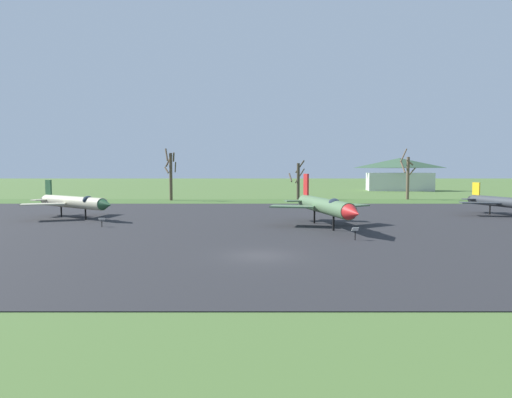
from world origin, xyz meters
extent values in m
plane|color=#4C6B33|center=(0.00, 0.00, 0.00)|extent=(600.00, 600.00, 0.00)
cube|color=#28282B|center=(0.00, 16.81, 0.03)|extent=(99.19, 56.02, 0.05)
cube|color=#41622B|center=(0.00, 50.82, 0.03)|extent=(159.19, 12.00, 0.06)
cylinder|color=#33383D|center=(30.12, 24.57, 1.77)|extent=(3.57, 10.72, 1.24)
cylinder|color=black|center=(28.89, 30.03, 1.77)|extent=(0.99, 0.85, 0.87)
cube|color=#33383D|center=(27.20, 24.80, 1.68)|extent=(4.63, 2.63, 0.12)
cube|color=yellow|center=(29.04, 29.35, 3.22)|extent=(0.43, 1.28, 1.66)
cube|color=#33383D|center=(28.04, 29.00, 1.86)|extent=(1.82, 1.48, 0.12)
cube|color=#33383D|center=(30.09, 29.46, 1.86)|extent=(1.82, 1.48, 0.12)
cylinder|color=black|center=(29.60, 26.87, 0.58)|extent=(0.16, 0.16, 1.15)
cylinder|color=#B7B293|center=(-21.59, 22.11, 1.96)|extent=(10.28, 8.25, 1.37)
cone|color=#234C2D|center=(-16.23, 18.05, 1.96)|extent=(2.01, 1.95, 1.26)
cylinder|color=black|center=(-26.54, 25.85, 1.96)|extent=(1.18, 1.22, 0.96)
ellipsoid|color=#19232D|center=(-19.10, 20.22, 2.34)|extent=(0.96, 1.80, 0.90)
cube|color=#B7B293|center=(-24.14, 20.34, 1.86)|extent=(4.93, 3.49, 0.13)
cube|color=#B7B293|center=(-20.57, 25.04, 1.86)|extent=(2.42, 4.72, 0.13)
cube|color=#234C2D|center=(-25.96, 25.42, 3.56)|extent=(1.13, 0.91, 1.83)
cube|color=#B7B293|center=(-26.51, 24.38, 2.06)|extent=(2.08, 2.18, 0.13)
cube|color=#B7B293|center=(-25.11, 26.22, 2.06)|extent=(2.08, 2.18, 0.13)
cylinder|color=black|center=(-19.51, 20.53, 0.64)|extent=(0.18, 0.18, 1.28)
cylinder|color=black|center=(-23.67, 23.68, 0.64)|extent=(0.18, 0.18, 1.28)
cylinder|color=black|center=(-15.52, 14.52, 0.34)|extent=(0.08, 0.08, 0.68)
cube|color=white|center=(-15.52, 14.52, 0.81)|extent=(0.66, 0.38, 0.25)
cylinder|color=#4C6B47|center=(6.41, 14.54, 2.14)|extent=(3.77, 13.00, 1.49)
cone|color=#B21E1E|center=(7.74, 7.17, 2.14)|extent=(1.71, 2.24, 1.37)
cylinder|color=black|center=(5.21, 21.20, 2.14)|extent=(1.17, 0.99, 1.05)
ellipsoid|color=#19232D|center=(6.95, 11.59, 2.55)|extent=(1.09, 2.05, 1.02)
cube|color=#4C6B47|center=(3.39, 15.04, 2.03)|extent=(4.66, 3.08, 0.14)
cube|color=#4C6B47|center=(9.08, 16.06, 2.03)|extent=(4.80, 4.18, 0.14)
cube|color=#B21E1E|center=(5.36, 20.39, 4.07)|extent=(0.44, 1.51, 2.37)
cube|color=#4C6B47|center=(4.06, 19.98, 2.25)|extent=(2.32, 1.75, 0.14)
cube|color=#4C6B47|center=(6.72, 20.46, 2.25)|extent=(2.32, 1.75, 0.14)
cylinder|color=black|center=(6.92, 11.74, 0.70)|extent=(0.20, 0.20, 1.39)
cylinder|color=black|center=(5.91, 17.34, 0.70)|extent=(0.20, 0.20, 1.39)
cylinder|color=black|center=(7.67, 6.28, 0.40)|extent=(0.08, 0.08, 0.80)
cube|color=white|center=(7.67, 6.28, 0.94)|extent=(0.59, 0.32, 0.29)
cylinder|color=brown|center=(-16.25, 53.05, 4.47)|extent=(0.57, 0.57, 8.94)
cylinder|color=brown|center=(-16.94, 52.62, 5.75)|extent=(1.19, 1.66, 1.26)
cylinder|color=brown|center=(-16.95, 52.76, 8.63)|extent=(0.97, 1.75, 2.38)
cylinder|color=brown|center=(-15.71, 53.20, 8.20)|extent=(0.64, 1.40, 1.76)
cylinder|color=brown|center=(-15.42, 53.27, 6.29)|extent=(0.69, 1.87, 1.98)
cylinder|color=brown|center=(-16.83, 53.27, 7.12)|extent=(0.78, 1.48, 1.54)
cylinder|color=#42382D|center=(7.96, 55.91, 3.54)|extent=(0.59, 0.59, 7.09)
cylinder|color=#42382D|center=(8.34, 56.75, 4.62)|extent=(1.93, 1.03, 2.93)
cylinder|color=#42382D|center=(8.35, 56.68, 6.45)|extent=(1.86, 1.14, 2.53)
cylinder|color=#42382D|center=(6.44, 55.81, 4.33)|extent=(0.50, 3.19, 1.73)
cylinder|color=brown|center=(29.25, 55.82, 4.15)|extent=(0.58, 0.58, 8.30)
cylinder|color=brown|center=(28.19, 55.73, 6.43)|extent=(0.50, 2.38, 2.50)
cylinder|color=brown|center=(29.36, 55.18, 7.21)|extent=(1.48, 0.50, 1.19)
cylinder|color=brown|center=(28.62, 56.57, 8.65)|extent=(1.83, 1.60, 2.67)
cylinder|color=brown|center=(30.09, 56.23, 5.36)|extent=(1.12, 1.93, 1.85)
cube|color=beige|center=(40.59, 95.02, 2.53)|extent=(18.61, 10.98, 5.07)
pyramid|color=#38563D|center=(40.59, 95.02, 7.88)|extent=(19.54, 11.52, 2.82)
camera|label=1|loc=(-0.25, -27.81, 5.55)|focal=30.22mm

